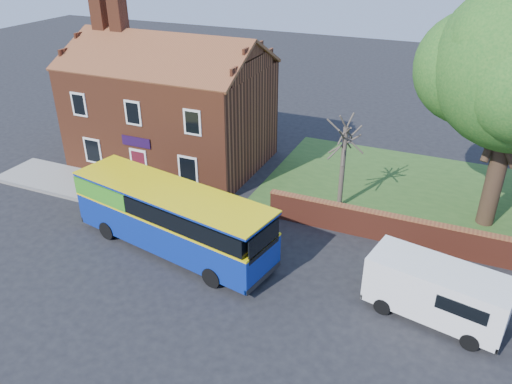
% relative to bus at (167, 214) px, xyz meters
% --- Properties ---
extents(ground, '(120.00, 120.00, 0.00)m').
position_rel_bus_xyz_m(ground, '(1.56, -2.19, -1.86)').
color(ground, black).
rests_on(ground, ground).
extents(pavement, '(18.00, 3.50, 0.12)m').
position_rel_bus_xyz_m(pavement, '(-5.44, 3.56, -1.80)').
color(pavement, gray).
rests_on(pavement, ground).
extents(kerb, '(18.00, 0.15, 0.14)m').
position_rel_bus_xyz_m(kerb, '(-5.44, 1.81, -1.79)').
color(kerb, slate).
rests_on(kerb, ground).
extents(grass_strip, '(26.00, 12.00, 0.04)m').
position_rel_bus_xyz_m(grass_strip, '(14.56, 10.81, -1.84)').
color(grass_strip, '#426B28').
rests_on(grass_strip, ground).
extents(shop_building, '(12.30, 8.13, 10.50)m').
position_rel_bus_xyz_m(shop_building, '(-5.46, 9.31, 1.55)').
color(shop_building, brown).
rests_on(shop_building, ground).
extents(boundary_wall, '(22.00, 0.38, 1.60)m').
position_rel_bus_xyz_m(boundary_wall, '(14.56, 4.81, -1.05)').
color(boundary_wall, maroon).
rests_on(boundary_wall, ground).
extents(bus, '(11.10, 4.71, 3.28)m').
position_rel_bus_xyz_m(bus, '(0.00, 0.00, 0.00)').
color(bus, navy).
rests_on(bus, ground).
extents(van_near, '(5.78, 3.22, 2.40)m').
position_rel_bus_xyz_m(van_near, '(12.70, -0.06, -0.52)').
color(van_near, white).
rests_on(van_near, ground).
extents(bare_tree, '(1.97, 2.35, 5.26)m').
position_rel_bus_xyz_m(bare_tree, '(6.75, 7.38, 0.84)').
color(bare_tree, '#4C4238').
rests_on(bare_tree, ground).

